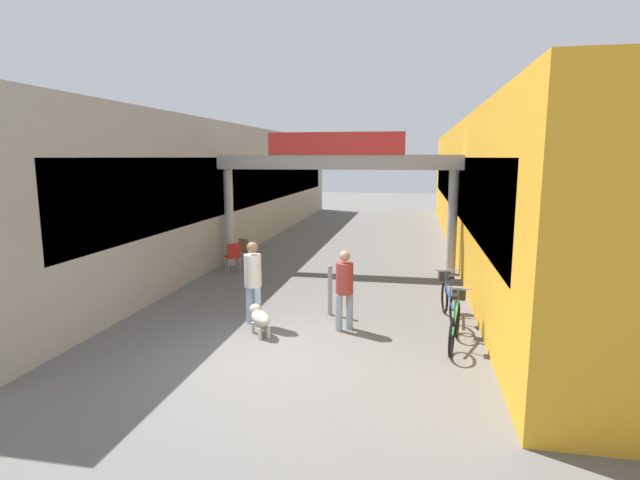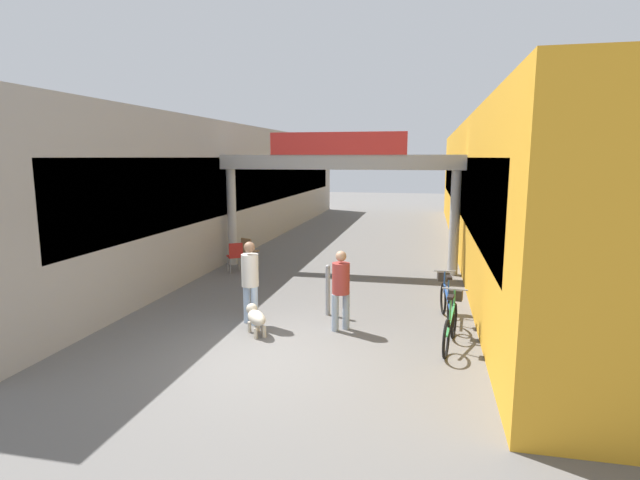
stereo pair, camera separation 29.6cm
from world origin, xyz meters
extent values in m
plane|color=#605E5B|center=(0.00, 0.00, 0.00)|extent=(80.00, 80.00, 0.00)
cube|color=#9E9993|center=(-5.10, 11.00, 2.22)|extent=(3.00, 26.00, 4.43)
cube|color=black|center=(-3.62, 11.00, 2.44)|extent=(0.04, 23.40, 1.77)
cube|color=gold|center=(5.10, 11.00, 2.22)|extent=(3.00, 26.00, 4.43)
cube|color=black|center=(3.62, 11.00, 2.44)|extent=(0.04, 23.40, 1.77)
cylinder|color=#B2B2B2|center=(-3.35, 6.88, 1.49)|extent=(0.28, 0.28, 2.98)
cylinder|color=#B2B2B2|center=(3.35, 6.88, 1.49)|extent=(0.28, 0.28, 2.98)
cube|color=#B2B2B2|center=(0.00, 6.88, 3.19)|extent=(7.40, 0.44, 0.42)
cube|color=red|center=(0.00, 6.68, 3.72)|extent=(3.96, 0.10, 0.64)
cylinder|color=#A5BFE0|center=(-0.94, 1.66, 0.39)|extent=(0.19, 0.19, 0.79)
cylinder|color=#A5BFE0|center=(-0.73, 1.54, 0.39)|extent=(0.19, 0.19, 0.79)
cylinder|color=silver|center=(-0.83, 1.60, 1.11)|extent=(0.47, 0.47, 0.65)
sphere|color=#8C664C|center=(-0.83, 1.60, 1.57)|extent=(0.30, 0.30, 0.22)
cylinder|color=#8C9EB2|center=(1.10, 1.70, 0.37)|extent=(0.20, 0.20, 0.73)
cylinder|color=#8C9EB2|center=(0.91, 1.55, 0.37)|extent=(0.20, 0.20, 0.73)
cylinder|color=#99332D|center=(1.00, 1.62, 1.03)|extent=(0.48, 0.48, 0.60)
sphere|color=tan|center=(1.00, 1.62, 1.47)|extent=(0.29, 0.29, 0.21)
ellipsoid|color=beige|center=(-0.51, 1.01, 0.34)|extent=(0.62, 0.69, 0.26)
sphere|color=beige|center=(-0.68, 1.25, 0.43)|extent=(0.31, 0.31, 0.22)
sphere|color=white|center=(-0.62, 1.17, 0.32)|extent=(0.22, 0.22, 0.16)
cylinder|color=beige|center=(-0.69, 1.12, 0.10)|extent=(0.10, 0.10, 0.21)
cylinder|color=beige|center=(-0.55, 1.22, 0.10)|extent=(0.10, 0.10, 0.21)
cylinder|color=beige|center=(-0.46, 0.81, 0.10)|extent=(0.10, 0.10, 0.21)
cylinder|color=beige|center=(-0.32, 0.91, 0.10)|extent=(0.10, 0.10, 0.21)
torus|color=black|center=(3.13, 1.63, 0.34)|extent=(0.16, 0.67, 0.67)
torus|color=black|center=(2.96, 0.62, 0.34)|extent=(0.16, 0.67, 0.67)
cube|color=#338C4C|center=(3.05, 1.12, 0.52)|extent=(0.19, 0.94, 0.34)
cylinder|color=#338C4C|center=(3.03, 1.01, 0.74)|extent=(0.04, 0.04, 0.42)
cube|color=black|center=(3.03, 1.01, 0.96)|extent=(0.14, 0.23, 0.05)
cylinder|color=#338C4C|center=(3.12, 1.57, 0.72)|extent=(0.04, 0.04, 0.46)
cylinder|color=gray|center=(3.12, 1.57, 0.96)|extent=(0.46, 0.10, 0.03)
cube|color=#332D28|center=(3.16, 1.77, 0.80)|extent=(0.27, 0.24, 0.20)
torus|color=black|center=(2.98, 3.10, 0.34)|extent=(0.12, 0.67, 0.67)
torus|color=black|center=(3.10, 2.08, 0.34)|extent=(0.12, 0.67, 0.67)
cube|color=#234C9E|center=(3.04, 2.59, 0.52)|extent=(0.14, 0.94, 0.34)
cylinder|color=#234C9E|center=(3.05, 2.47, 0.74)|extent=(0.04, 0.04, 0.42)
cube|color=black|center=(3.05, 2.47, 0.96)|extent=(0.12, 0.23, 0.05)
cylinder|color=#234C9E|center=(2.99, 3.04, 0.72)|extent=(0.04, 0.04, 0.46)
cylinder|color=gray|center=(2.99, 3.04, 0.96)|extent=(0.46, 0.08, 0.03)
cube|color=#332D28|center=(2.97, 3.23, 0.80)|extent=(0.26, 0.23, 0.20)
cylinder|color=gray|center=(0.57, 2.49, 0.51)|extent=(0.10, 0.10, 1.02)
sphere|color=gray|center=(0.57, 2.49, 1.05)|extent=(0.10, 0.10, 0.10)
cylinder|color=gray|center=(-3.11, 5.90, 0.23)|extent=(0.04, 0.04, 0.45)
cylinder|color=gray|center=(-2.84, 6.10, 0.23)|extent=(0.04, 0.04, 0.45)
cylinder|color=gray|center=(-2.92, 5.63, 0.23)|extent=(0.04, 0.04, 0.45)
cylinder|color=gray|center=(-2.64, 5.82, 0.23)|extent=(0.04, 0.04, 0.45)
cube|color=#B2231E|center=(-2.88, 5.86, 0.47)|extent=(0.56, 0.56, 0.04)
cube|color=#B2231E|center=(-2.77, 5.71, 0.69)|extent=(0.35, 0.26, 0.40)
cylinder|color=gray|center=(-2.80, 6.98, 0.23)|extent=(0.04, 0.04, 0.45)
cylinder|color=gray|center=(-2.49, 6.84, 0.23)|extent=(0.04, 0.04, 0.45)
cylinder|color=gray|center=(-2.94, 6.67, 0.23)|extent=(0.04, 0.04, 0.45)
cylinder|color=gray|center=(-2.63, 6.53, 0.23)|extent=(0.04, 0.04, 0.45)
cube|color=olive|center=(-2.71, 6.76, 0.47)|extent=(0.53, 0.53, 0.04)
cube|color=olive|center=(-2.79, 6.59, 0.69)|extent=(0.38, 0.20, 0.40)
camera|label=1|loc=(2.29, -7.64, 3.33)|focal=28.00mm
camera|label=2|loc=(2.58, -7.58, 3.33)|focal=28.00mm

